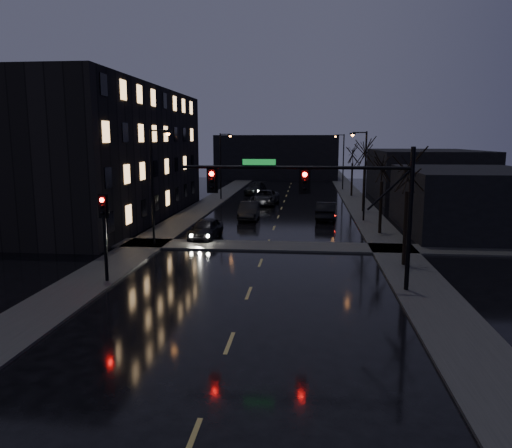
% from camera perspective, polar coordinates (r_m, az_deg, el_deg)
% --- Properties ---
extents(ground, '(160.00, 160.00, 0.00)m').
position_cam_1_polar(ground, '(16.93, -4.14, -16.06)').
color(ground, black).
rests_on(ground, ground).
extents(sidewalk_left, '(3.00, 140.00, 0.12)m').
position_cam_1_polar(sidewalk_left, '(51.77, -6.69, 1.55)').
color(sidewalk_left, '#2D2D2B').
rests_on(sidewalk_left, ground).
extents(sidewalk_right, '(3.00, 140.00, 0.12)m').
position_cam_1_polar(sidewalk_right, '(50.86, 12.36, 1.24)').
color(sidewalk_right, '#2D2D2B').
rests_on(sidewalk_right, ground).
extents(sidewalk_cross, '(40.00, 3.00, 0.12)m').
position_cam_1_polar(sidewalk_cross, '(34.40, 1.22, -2.53)').
color(sidewalk_cross, '#2D2D2B').
rests_on(sidewalk_cross, ground).
extents(apartment_block, '(12.00, 30.00, 12.00)m').
position_cam_1_polar(apartment_block, '(48.96, -17.39, 7.69)').
color(apartment_block, black).
rests_on(apartment_block, ground).
extents(commercial_right_near, '(10.00, 14.00, 5.00)m').
position_cam_1_polar(commercial_right_near, '(43.22, 23.07, 2.49)').
color(commercial_right_near, black).
rests_on(commercial_right_near, ground).
extents(commercial_right_far, '(12.00, 18.00, 6.00)m').
position_cam_1_polar(commercial_right_far, '(64.74, 18.71, 5.35)').
color(commercial_right_far, black).
rests_on(commercial_right_far, ground).
extents(far_block, '(22.00, 10.00, 8.00)m').
position_cam_1_polar(far_block, '(93.24, 2.40, 7.64)').
color(far_block, black).
rests_on(far_block, ground).
extents(signal_mast, '(11.11, 0.41, 7.00)m').
position_cam_1_polar(signal_mast, '(24.15, 8.54, 3.70)').
color(signal_mast, black).
rests_on(signal_mast, ground).
extents(signal_pole_left, '(0.35, 0.41, 4.53)m').
position_cam_1_polar(signal_pole_left, '(26.45, -16.95, -0.16)').
color(signal_pole_left, black).
rests_on(signal_pole_left, ground).
extents(tree_near, '(3.52, 3.52, 8.08)m').
position_cam_1_polar(tree_near, '(29.57, 17.08, 7.09)').
color(tree_near, black).
rests_on(tree_near, ground).
extents(tree_mid_a, '(3.30, 3.30, 7.58)m').
position_cam_1_polar(tree_mid_a, '(39.44, 14.28, 7.20)').
color(tree_mid_a, black).
rests_on(tree_mid_a, ground).
extents(tree_mid_b, '(3.74, 3.74, 8.59)m').
position_cam_1_polar(tree_mid_b, '(51.32, 12.39, 8.66)').
color(tree_mid_b, black).
rests_on(tree_mid_b, ground).
extents(tree_far, '(3.43, 3.43, 7.88)m').
position_cam_1_polar(tree_far, '(65.26, 11.01, 8.40)').
color(tree_far, black).
rests_on(tree_far, ground).
extents(streetlight_l_near, '(1.53, 0.28, 8.00)m').
position_cam_1_polar(streetlight_l_near, '(34.67, -11.47, 5.25)').
color(streetlight_l_near, black).
rests_on(streetlight_l_near, ground).
extents(streetlight_l_far, '(1.53, 0.28, 8.00)m').
position_cam_1_polar(streetlight_l_far, '(60.94, -3.87, 7.27)').
color(streetlight_l_far, black).
rests_on(streetlight_l_far, ground).
extents(streetlight_r_mid, '(1.53, 0.28, 8.00)m').
position_cam_1_polar(streetlight_r_mid, '(45.34, 12.11, 6.24)').
color(streetlight_r_mid, black).
rests_on(streetlight_r_mid, ground).
extents(streetlight_r_far, '(1.53, 0.28, 8.00)m').
position_cam_1_polar(streetlight_r_far, '(73.21, 9.79, 7.55)').
color(streetlight_r_far, black).
rests_on(streetlight_r_far, ground).
extents(oncoming_car_a, '(2.22, 4.64, 1.53)m').
position_cam_1_polar(oncoming_car_a, '(37.21, -5.76, -0.54)').
color(oncoming_car_a, black).
rests_on(oncoming_car_a, ground).
extents(oncoming_car_b, '(1.77, 4.89, 1.60)m').
position_cam_1_polar(oncoming_car_b, '(46.12, -0.79, 1.55)').
color(oncoming_car_b, black).
rests_on(oncoming_car_b, ground).
extents(oncoming_car_c, '(3.06, 6.06, 1.64)m').
position_cam_1_polar(oncoming_car_c, '(56.51, 1.04, 3.07)').
color(oncoming_car_c, black).
rests_on(oncoming_car_c, ground).
extents(oncoming_car_d, '(2.87, 5.58, 1.55)m').
position_cam_1_polar(oncoming_car_d, '(67.32, -0.08, 4.10)').
color(oncoming_car_d, black).
rests_on(oncoming_car_d, ground).
extents(lead_car, '(2.15, 5.13, 1.65)m').
position_cam_1_polar(lead_car, '(46.40, 8.06, 1.53)').
color(lead_car, black).
rests_on(lead_car, ground).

